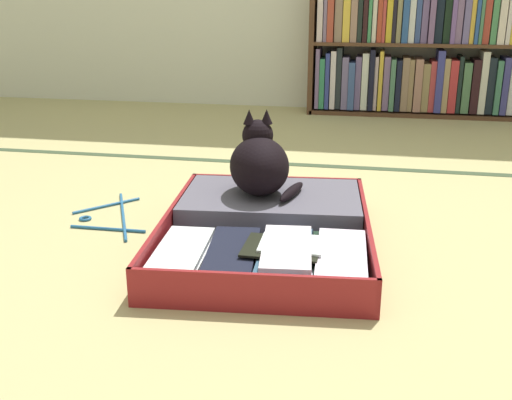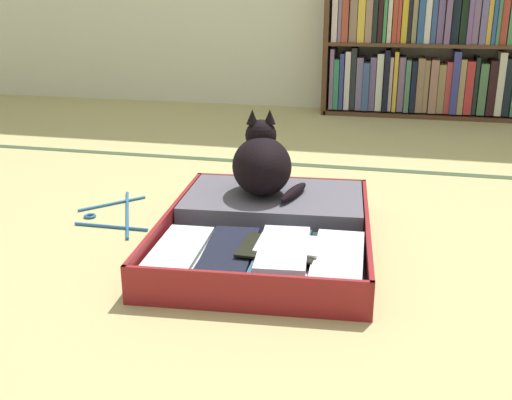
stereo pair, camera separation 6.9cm
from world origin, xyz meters
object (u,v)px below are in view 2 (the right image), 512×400
object	(u,v)px
clothes_hanger	(115,214)
bookshelf	(450,50)
black_cat	(262,164)
open_suitcase	(269,228)

from	to	relation	value
clothes_hanger	bookshelf	bearing A→B (deg)	60.06
bookshelf	black_cat	bearing A→B (deg)	-108.95
bookshelf	open_suitcase	distance (m)	2.26
open_suitcase	black_cat	bearing A→B (deg)	109.47
bookshelf	black_cat	size ratio (longest dim) A/B	4.95
black_cat	bookshelf	bearing A→B (deg)	71.05
open_suitcase	clothes_hanger	world-z (taller)	open_suitcase
open_suitcase	black_cat	xyz separation A→B (m)	(-0.06, 0.17, 0.15)
black_cat	clothes_hanger	size ratio (longest dim) A/B	0.71
bookshelf	clothes_hanger	distance (m)	2.39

